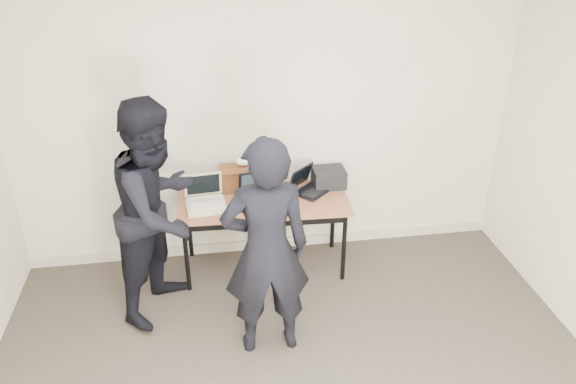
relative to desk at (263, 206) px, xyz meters
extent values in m
cube|color=beige|center=(0.07, 0.37, 0.69)|extent=(4.50, 0.05, 2.70)
cube|color=#925737|center=(0.00, 0.01, 0.04)|extent=(1.52, 0.71, 0.03)
cylinder|color=black|center=(-0.70, -0.23, -0.32)|extent=(0.04, 0.04, 0.68)
cylinder|color=black|center=(0.68, -0.28, -0.32)|extent=(0.04, 0.04, 0.68)
cylinder|color=black|center=(-0.68, 0.30, -0.32)|extent=(0.04, 0.04, 0.68)
cylinder|color=black|center=(0.70, 0.25, -0.32)|extent=(0.04, 0.04, 0.68)
cube|color=black|center=(-0.01, -0.27, -0.02)|extent=(1.40, 0.07, 0.06)
cube|color=beige|center=(-0.50, -0.06, 0.08)|extent=(0.36, 0.31, 0.04)
cube|color=white|center=(-0.49, -0.09, 0.10)|extent=(0.28, 0.18, 0.01)
cube|color=beige|center=(-0.51, 0.10, 0.21)|extent=(0.33, 0.09, 0.23)
cube|color=black|center=(-0.51, 0.09, 0.21)|extent=(0.29, 0.07, 0.19)
cube|color=beige|center=(-0.51, 0.08, 0.10)|extent=(0.30, 0.05, 0.02)
cube|color=black|center=(-0.02, -0.09, 0.07)|extent=(0.38, 0.30, 0.02)
cube|color=black|center=(-0.01, -0.12, 0.09)|extent=(0.30, 0.18, 0.01)
cube|color=black|center=(-0.04, 0.08, 0.20)|extent=(0.35, 0.12, 0.24)
cube|color=#26333F|center=(-0.04, 0.07, 0.21)|extent=(0.30, 0.10, 0.20)
cube|color=black|center=(-0.03, 0.04, 0.08)|extent=(0.31, 0.06, 0.02)
cube|color=black|center=(0.46, 0.08, 0.07)|extent=(0.37, 0.37, 0.02)
cube|color=black|center=(0.48, 0.06, 0.08)|extent=(0.26, 0.26, 0.01)
cube|color=black|center=(0.36, 0.18, 0.18)|extent=(0.27, 0.26, 0.20)
cube|color=black|center=(0.37, 0.17, 0.18)|extent=(0.23, 0.22, 0.17)
cube|color=black|center=(0.39, 0.16, 0.08)|extent=(0.21, 0.20, 0.01)
cube|color=brown|center=(-0.18, 0.23, 0.18)|extent=(0.36, 0.16, 0.24)
cube|color=brown|center=(-0.18, 0.17, 0.28)|extent=(0.36, 0.08, 0.07)
cube|color=brown|center=(-0.02, 0.23, 0.16)|extent=(0.02, 0.10, 0.02)
ellipsoid|color=white|center=(-0.15, 0.23, 0.34)|extent=(0.14, 0.12, 0.08)
cube|color=black|center=(0.63, 0.19, 0.14)|extent=(0.29, 0.25, 0.17)
cube|color=black|center=(-0.22, -0.17, 0.07)|extent=(0.09, 0.06, 0.03)
cube|color=black|center=(0.52, 0.09, 0.06)|extent=(0.13, 0.24, 0.01)
cube|color=black|center=(-0.42, -0.06, 0.06)|extent=(0.28, 0.19, 0.01)
cube|color=silver|center=(-0.21, -0.13, 0.06)|extent=(0.23, 0.17, 0.01)
cube|color=black|center=(0.14, 0.24, 0.06)|extent=(0.25, 0.06, 0.01)
cube|color=silver|center=(0.02, -0.11, 0.06)|extent=(0.22, 0.13, 0.01)
cube|color=black|center=(0.30, 0.03, 0.06)|extent=(0.32, 0.11, 0.01)
imported|color=black|center=(-0.09, -1.00, 0.21)|extent=(0.65, 0.44, 1.75)
imported|color=black|center=(-0.87, -0.38, 0.26)|extent=(1.05, 1.12, 1.83)
cube|color=beige|center=(0.07, 0.33, -0.61)|extent=(4.50, 0.03, 0.10)
camera|label=1|loc=(-0.44, -4.31, 2.46)|focal=35.00mm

